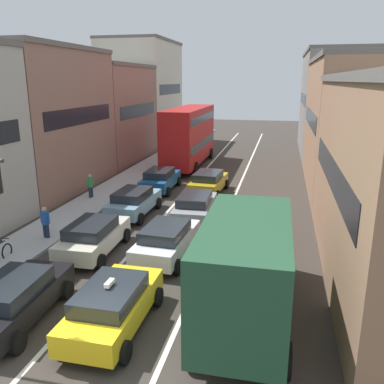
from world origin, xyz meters
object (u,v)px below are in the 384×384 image
object	(u,v)px
wagon_left_lane_second	(93,236)
sedan_right_lane_behind_truck	(257,222)
sedan_centre_lane_second	(167,240)
coupe_centre_lane_fourth	(208,182)
sedan_left_lane_front	(15,298)
pedestrian_far_sidewalk	(45,221)
bus_mid_queue_primary	(189,134)
removalist_box_truck	(247,263)
pedestrian_near_kerb	(90,185)
hatchback_centre_lane_third	(195,206)
sedan_left_lane_third	(134,201)
sedan_left_lane_fourth	(160,179)
taxi_centre_lane_front	(113,305)

from	to	relation	value
wagon_left_lane_second	sedan_right_lane_behind_truck	size ratio (longest dim) A/B	1.01
sedan_centre_lane_second	coupe_centre_lane_fourth	xyz separation A→B (m)	(-0.09, 10.35, 0.00)
wagon_left_lane_second	sedan_left_lane_front	bearing A→B (deg)	178.06
pedestrian_far_sidewalk	bus_mid_queue_primary	bearing A→B (deg)	-176.91
removalist_box_truck	pedestrian_near_kerb	world-z (taller)	removalist_box_truck
sedan_centre_lane_second	wagon_left_lane_second	size ratio (longest dim) A/B	1.01
hatchback_centre_lane_third	bus_mid_queue_primary	world-z (taller)	bus_mid_queue_primary
sedan_left_lane_third	coupe_centre_lane_fourth	xyz separation A→B (m)	(3.26, 5.36, 0.00)
sedan_left_lane_front	sedan_left_lane_fourth	xyz separation A→B (m)	(-0.19, 15.97, 0.00)
wagon_left_lane_second	sedan_left_lane_fourth	bearing A→B (deg)	-0.17
sedan_left_lane_front	sedan_right_lane_behind_truck	world-z (taller)	same
sedan_left_lane_fourth	pedestrian_far_sidewalk	world-z (taller)	pedestrian_far_sidewalk
pedestrian_near_kerb	pedestrian_far_sidewalk	bearing A→B (deg)	114.16
hatchback_centre_lane_third	pedestrian_far_sidewalk	distance (m)	7.60
hatchback_centre_lane_third	taxi_centre_lane_front	bearing A→B (deg)	176.23
removalist_box_truck	sedan_right_lane_behind_truck	bearing A→B (deg)	0.63
hatchback_centre_lane_third	pedestrian_far_sidewalk	world-z (taller)	pedestrian_far_sidewalk
wagon_left_lane_second	pedestrian_near_kerb	distance (m)	8.53
taxi_centre_lane_front	sedan_left_lane_third	size ratio (longest dim) A/B	0.99
sedan_left_lane_third	sedan_left_lane_fourth	size ratio (longest dim) A/B	1.01
wagon_left_lane_second	taxi_centre_lane_front	bearing A→B (deg)	-149.79
sedan_left_lane_front	pedestrian_near_kerb	bearing A→B (deg)	13.99
sedan_left_lane_fourth	sedan_right_lane_behind_truck	xyz separation A→B (m)	(7.05, -7.33, 0.00)
wagon_left_lane_second	sedan_left_lane_third	xyz separation A→B (m)	(-0.13, 5.29, 0.00)
sedan_left_lane_third	pedestrian_near_kerb	xyz separation A→B (m)	(-3.76, 2.30, 0.15)
wagon_left_lane_second	hatchback_centre_lane_third	world-z (taller)	same
removalist_box_truck	taxi_centre_lane_front	xyz separation A→B (m)	(-3.88, -1.30, -1.18)
sedan_centre_lane_second	pedestrian_far_sidewalk	distance (m)	6.11
coupe_centre_lane_fourth	sedan_left_lane_fourth	distance (m)	3.36
coupe_centre_lane_fourth	sedan_centre_lane_second	bearing A→B (deg)	-175.88
sedan_left_lane_front	coupe_centre_lane_fourth	bearing A→B (deg)	-13.90
wagon_left_lane_second	bus_mid_queue_primary	xyz separation A→B (m)	(-0.15, 19.13, 2.03)
sedan_left_lane_front	sedan_left_lane_third	world-z (taller)	same
sedan_left_lane_front	hatchback_centre_lane_third	size ratio (longest dim) A/B	1.00
sedan_left_lane_third	sedan_left_lane_fourth	bearing A→B (deg)	2.59
sedan_centre_lane_second	sedan_left_lane_third	distance (m)	6.01
sedan_centre_lane_second	sedan_left_lane_fourth	xyz separation A→B (m)	(-3.46, 10.38, 0.00)
sedan_left_lane_front	wagon_left_lane_second	xyz separation A→B (m)	(0.05, 5.29, 0.00)
sedan_left_lane_front	coupe_centre_lane_fourth	world-z (taller)	same
removalist_box_truck	sedan_left_lane_fourth	size ratio (longest dim) A/B	1.79
sedan_left_lane_front	coupe_centre_lane_fourth	distance (m)	16.25
sedan_centre_lane_second	bus_mid_queue_primary	xyz separation A→B (m)	(-3.37, 18.84, 2.03)
hatchback_centre_lane_third	coupe_centre_lane_fourth	world-z (taller)	same
sedan_left_lane_fourth	removalist_box_truck	bearing A→B (deg)	-154.07
removalist_box_truck	bus_mid_queue_primary	distance (m)	23.91
coupe_centre_lane_fourth	bus_mid_queue_primary	world-z (taller)	bus_mid_queue_primary
sedan_centre_lane_second	bus_mid_queue_primary	world-z (taller)	bus_mid_queue_primary
coupe_centre_lane_fourth	pedestrian_near_kerb	size ratio (longest dim) A/B	2.65
taxi_centre_lane_front	pedestrian_far_sidewalk	distance (m)	8.34
hatchback_centre_lane_third	bus_mid_queue_primary	distance (m)	14.54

